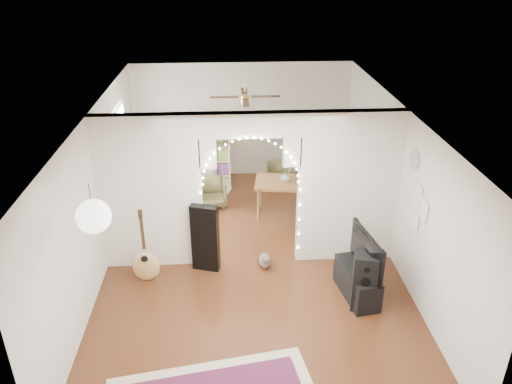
{
  "coord_description": "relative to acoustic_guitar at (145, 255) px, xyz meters",
  "views": [
    {
      "loc": [
        -0.36,
        -7.46,
        4.99
      ],
      "look_at": [
        0.11,
        0.3,
        1.17
      ],
      "focal_mm": 35.0,
      "sensor_mm": 36.0,
      "label": 1
    }
  ],
  "objects": [
    {
      "name": "ceiling_fan",
      "position": [
        1.75,
        2.54,
        1.91
      ],
      "size": [
        1.1,
        1.1,
        0.3
      ],
      "primitive_type": null,
      "color": "#BC903E",
      "rests_on": "ceiling"
    },
    {
      "name": "floor",
      "position": [
        1.75,
        0.54,
        -0.49
      ],
      "size": [
        7.5,
        7.5,
        0.0
      ],
      "primitive_type": "plane",
      "color": "black",
      "rests_on": "ground"
    },
    {
      "name": "fairy_lights",
      "position": [
        1.75,
        0.41,
        1.06
      ],
      "size": [
        1.64,
        0.04,
        1.6
      ],
      "primitive_type": null,
      "color": "#FFEABF",
      "rests_on": "divider_wall"
    },
    {
      "name": "tv",
      "position": [
        3.37,
        -0.61,
        0.32
      ],
      "size": [
        0.32,
        1.08,
        0.62
      ],
      "primitive_type": "imported",
      "rotation": [
        0.0,
        0.0,
        1.74
      ],
      "color": "black",
      "rests_on": "media_console"
    },
    {
      "name": "flower_vase",
      "position": [
        2.53,
        2.14,
        0.36
      ],
      "size": [
        0.21,
        0.21,
        0.19
      ],
      "primitive_type": "imported",
      "rotation": [
        0.0,
        0.0,
        -0.14
      ],
      "color": "silver",
      "rests_on": "dining_table"
    },
    {
      "name": "wall_front",
      "position": [
        1.75,
        -3.21,
        0.86
      ],
      "size": [
        5.0,
        0.02,
        2.7
      ],
      "primitive_type": "cube",
      "color": "silver",
      "rests_on": "floor"
    },
    {
      "name": "dining_chair_left",
      "position": [
        1.02,
        2.68,
        -0.21
      ],
      "size": [
        0.66,
        0.67,
        0.57
      ],
      "primitive_type": "imported",
      "rotation": [
        0.0,
        0.0,
        0.09
      ],
      "color": "brown",
      "rests_on": "floor"
    },
    {
      "name": "floor_speaker",
      "position": [
        3.4,
        -0.88,
        -0.02
      ],
      "size": [
        0.43,
        0.39,
        0.94
      ],
      "rotation": [
        0.0,
        0.0,
        -0.22
      ],
      "color": "black",
      "rests_on": "floor"
    },
    {
      "name": "wall_back",
      "position": [
        1.75,
        4.29,
        0.86
      ],
      "size": [
        5.0,
        0.02,
        2.7
      ],
      "primitive_type": "cube",
      "color": "silver",
      "rests_on": "floor"
    },
    {
      "name": "picture_frames",
      "position": [
        4.23,
        -0.46,
        1.01
      ],
      "size": [
        0.02,
        0.5,
        0.7
      ],
      "primitive_type": null,
      "color": "white",
      "rests_on": "wall_right"
    },
    {
      "name": "window",
      "position": [
        -0.72,
        2.34,
        1.01
      ],
      "size": [
        0.04,
        1.2,
        1.4
      ],
      "primitive_type": "cube",
      "color": "white",
      "rests_on": "wall_left"
    },
    {
      "name": "tabby_cat",
      "position": [
        1.98,
        0.27,
        -0.36
      ],
      "size": [
        0.25,
        0.51,
        0.34
      ],
      "rotation": [
        0.0,
        0.0,
        0.11
      ],
      "color": "brown",
      "rests_on": "floor"
    },
    {
      "name": "bookcase",
      "position": [
        0.76,
        3.48,
        0.21
      ],
      "size": [
        1.41,
        0.7,
        1.41
      ],
      "primitive_type": "cube",
      "rotation": [
        0.0,
        0.0,
        -0.27
      ],
      "color": "beige",
      "rests_on": "floor"
    },
    {
      "name": "ceiling",
      "position": [
        1.75,
        0.54,
        2.21
      ],
      "size": [
        5.0,
        7.5,
        0.02
      ],
      "primitive_type": "cube",
      "color": "white",
      "rests_on": "wall_back"
    },
    {
      "name": "guitar_case",
      "position": [
        0.97,
        0.29,
        0.11
      ],
      "size": [
        0.49,
        0.28,
        1.21
      ],
      "primitive_type": "cube",
      "rotation": [
        0.0,
        0.0,
        -0.3
      ],
      "color": "black",
      "rests_on": "floor"
    },
    {
      "name": "wall_clock",
      "position": [
        4.23,
        -0.06,
        1.61
      ],
      "size": [
        0.03,
        0.31,
        0.31
      ],
      "primitive_type": "cylinder",
      "rotation": [
        0.0,
        1.57,
        0.0
      ],
      "color": "white",
      "rests_on": "wall_right"
    },
    {
      "name": "media_console",
      "position": [
        3.37,
        -0.61,
        -0.24
      ],
      "size": [
        0.56,
        1.05,
        0.5
      ],
      "primitive_type": "cube",
      "rotation": [
        0.0,
        0.0,
        0.17
      ],
      "color": "black",
      "rests_on": "floor"
    },
    {
      "name": "wall_left",
      "position": [
        -0.75,
        0.54,
        0.86
      ],
      "size": [
        0.02,
        7.5,
        2.7
      ],
      "primitive_type": "cube",
      "color": "silver",
      "rests_on": "floor"
    },
    {
      "name": "paper_lantern",
      "position": [
        -0.15,
        -1.86,
        1.76
      ],
      "size": [
        0.4,
        0.4,
        0.4
      ],
      "primitive_type": "sphere",
      "color": "white",
      "rests_on": "ceiling"
    },
    {
      "name": "wall_right",
      "position": [
        4.25,
        0.54,
        0.86
      ],
      "size": [
        0.02,
        7.5,
        2.7
      ],
      "primitive_type": "cube",
      "color": "silver",
      "rests_on": "floor"
    },
    {
      "name": "divider_wall",
      "position": [
        1.75,
        0.54,
        0.93
      ],
      "size": [
        5.0,
        0.2,
        2.7
      ],
      "color": "silver",
      "rests_on": "floor"
    },
    {
      "name": "dining_chair_right",
      "position": [
        2.54,
        3.52,
        -0.23
      ],
      "size": [
        0.61,
        0.63,
        0.52
      ],
      "primitive_type": "imported",
      "rotation": [
        0.0,
        0.0,
        -0.1
      ],
      "color": "brown",
      "rests_on": "floor"
    },
    {
      "name": "acoustic_guitar",
      "position": [
        0.0,
        0.0,
        0.0
      ],
      "size": [
        0.47,
        0.21,
        1.13
      ],
      "rotation": [
        0.0,
        0.0,
        0.11
      ],
      "color": "tan",
      "rests_on": "floor"
    },
    {
      "name": "dining_table",
      "position": [
        2.53,
        2.14,
        0.19
      ],
      "size": [
        1.3,
        0.96,
        0.76
      ],
      "rotation": [
        0.0,
        0.0,
        -0.14
      ],
      "color": "brown",
      "rests_on": "floor"
    }
  ]
}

